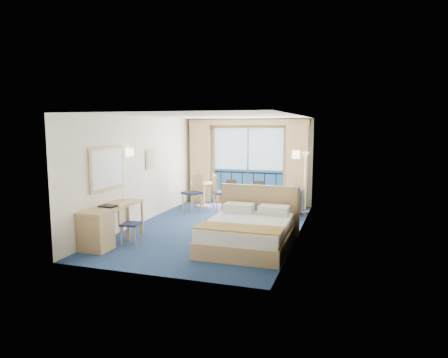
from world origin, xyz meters
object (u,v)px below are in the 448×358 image
at_px(desk_chair, 127,220).
at_px(table_chair_b, 194,189).
at_px(bed, 249,232).
at_px(floor_lamp, 305,167).
at_px(round_table, 203,189).
at_px(desk, 100,227).
at_px(nightstand, 289,221).
at_px(armchair, 284,200).
at_px(table_chair_a, 218,190).

relative_size(desk_chair, table_chair_b, 0.81).
xyz_separation_m(bed, desk_chair, (-2.50, -0.54, 0.18)).
distance_m(desk_chair, table_chair_b, 3.57).
bearing_deg(desk_chair, floor_lamp, -46.35).
bearing_deg(round_table, bed, -56.98).
distance_m(floor_lamp, desk, 5.86).
bearing_deg(nightstand, bed, -113.97).
height_order(floor_lamp, desk, floor_lamp).
height_order(nightstand, armchair, armchair).
distance_m(floor_lamp, round_table, 3.19).
distance_m(armchair, round_table, 2.57).
bearing_deg(table_chair_b, table_chair_a, 57.49).
height_order(desk, table_chair_a, table_chair_a).
xyz_separation_m(desk_chair, round_table, (0.14, 4.17, 0.06)).
bearing_deg(bed, floor_lamp, 78.38).
distance_m(bed, table_chair_a, 3.85).
relative_size(nightstand, floor_lamp, 0.31).
bearing_deg(round_table, table_chair_a, -22.60).
distance_m(desk, round_table, 4.68).
height_order(bed, desk_chair, bed).
xyz_separation_m(bed, floor_lamp, (0.73, 3.54, 1.00)).
bearing_deg(round_table, nightstand, -36.80).
height_order(nightstand, desk, desk).
xyz_separation_m(armchair, desk, (-3.03, -4.36, 0.05)).
relative_size(armchair, desk, 0.50).
bearing_deg(bed, round_table, 123.02).
relative_size(bed, desk_chair, 2.46).
height_order(bed, table_chair_a, bed).
bearing_deg(table_chair_b, nightstand, -0.98).
xyz_separation_m(nightstand, desk_chair, (-3.12, -1.94, 0.22)).
height_order(desk, table_chair_b, table_chair_b).
xyz_separation_m(desk, desk_chair, (0.35, 0.48, 0.05)).
bearing_deg(table_chair_a, desk_chair, 135.68).
bearing_deg(round_table, desk, -95.93).
xyz_separation_m(floor_lamp, desk, (-3.57, -4.55, -0.88)).
xyz_separation_m(bed, round_table, (-2.36, 3.64, 0.23)).
relative_size(desk, round_table, 2.10).
height_order(nightstand, desk_chair, desk_chair).
bearing_deg(floor_lamp, desk_chair, -128.37).
xyz_separation_m(nightstand, table_chair_a, (-2.41, 1.99, 0.31)).
bearing_deg(floor_lamp, round_table, 178.22).
distance_m(desk, table_chair_b, 4.07).
bearing_deg(round_table, armchair, -6.59).
bearing_deg(armchair, desk_chair, 22.67).
bearing_deg(bed, desk, -160.38).
relative_size(armchair, floor_lamp, 0.49).
height_order(bed, round_table, bed).
distance_m(nightstand, table_chair_a, 3.15).
height_order(floor_lamp, table_chair_b, floor_lamp).
bearing_deg(round_table, floor_lamp, -1.78).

